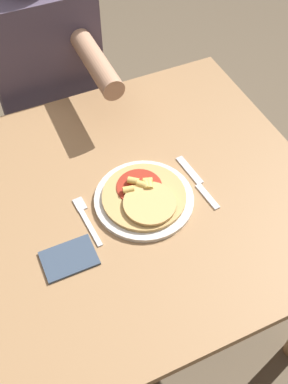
% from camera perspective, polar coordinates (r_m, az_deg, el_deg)
% --- Properties ---
extents(ground_plane, '(8.00, 8.00, 0.00)m').
position_cam_1_polar(ground_plane, '(1.94, -1.41, -14.23)').
color(ground_plane, brown).
extents(dining_table, '(1.10, 0.97, 0.75)m').
position_cam_1_polar(dining_table, '(1.38, -1.92, -3.29)').
color(dining_table, '#9E754C').
rests_on(dining_table, ground_plane).
extents(plate, '(0.28, 0.28, 0.01)m').
position_cam_1_polar(plate, '(1.27, 0.00, -0.92)').
color(plate, silver).
rests_on(plate, dining_table).
extents(pizza, '(0.24, 0.24, 0.04)m').
position_cam_1_polar(pizza, '(1.26, 0.09, -0.56)').
color(pizza, tan).
rests_on(pizza, plate).
extents(fork, '(0.03, 0.18, 0.00)m').
position_cam_1_polar(fork, '(1.25, -7.37, -3.29)').
color(fork, silver).
rests_on(fork, dining_table).
extents(knife, '(0.03, 0.22, 0.00)m').
position_cam_1_polar(knife, '(1.33, 6.89, 1.18)').
color(knife, silver).
rests_on(knife, dining_table).
extents(napkin, '(0.14, 0.10, 0.01)m').
position_cam_1_polar(napkin, '(1.19, -9.48, -8.30)').
color(napkin, '#38475B').
rests_on(napkin, dining_table).
extents(person_diner, '(0.38, 0.52, 1.22)m').
position_cam_1_polar(person_diner, '(1.77, -11.98, 13.99)').
color(person_diner, '#2D2D38').
rests_on(person_diner, ground_plane).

